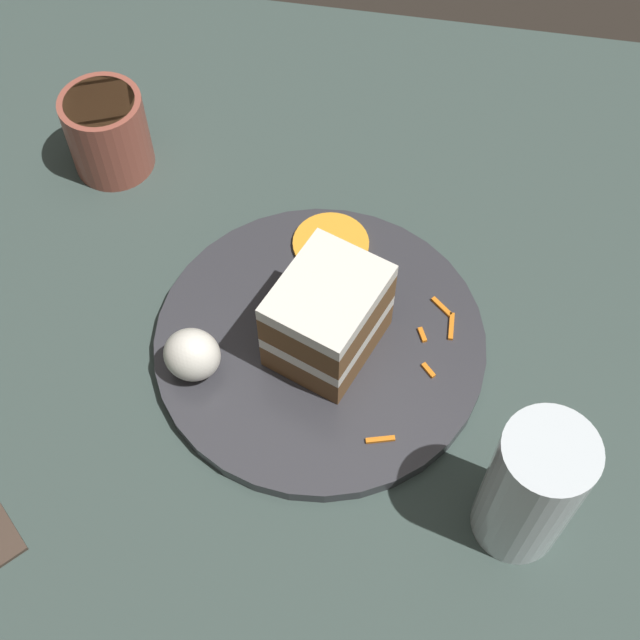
# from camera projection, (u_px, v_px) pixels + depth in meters

# --- Properties ---
(ground_plane) EXTENTS (6.00, 6.00, 0.00)m
(ground_plane) POSITION_uv_depth(u_px,v_px,m) (263.00, 344.00, 0.80)
(ground_plane) COLOR black
(ground_plane) RESTS_ON ground
(dining_table) EXTENTS (1.11, 0.87, 0.03)m
(dining_table) POSITION_uv_depth(u_px,v_px,m) (262.00, 337.00, 0.79)
(dining_table) COLOR #384742
(dining_table) RESTS_ON ground
(plate) EXTENTS (0.28, 0.28, 0.01)m
(plate) POSITION_uv_depth(u_px,v_px,m) (320.00, 342.00, 0.77)
(plate) COLOR #333338
(plate) RESTS_ON dining_table
(cake_slice) EXTENTS (0.10, 0.11, 0.08)m
(cake_slice) POSITION_uv_depth(u_px,v_px,m) (328.00, 317.00, 0.72)
(cake_slice) COLOR brown
(cake_slice) RESTS_ON plate
(cream_dollop) EXTENTS (0.05, 0.04, 0.05)m
(cream_dollop) POSITION_uv_depth(u_px,v_px,m) (192.00, 355.00, 0.72)
(cream_dollop) COLOR white
(cream_dollop) RESTS_ON plate
(orange_garnish) EXTENTS (0.07, 0.07, 0.00)m
(orange_garnish) POSITION_uv_depth(u_px,v_px,m) (331.00, 244.00, 0.81)
(orange_garnish) COLOR orange
(orange_garnish) RESTS_ON plate
(carrot_shreds_scatter) EXTENTS (0.15, 0.15, 0.00)m
(carrot_shreds_scatter) POSITION_uv_depth(u_px,v_px,m) (410.00, 345.00, 0.75)
(carrot_shreds_scatter) COLOR orange
(carrot_shreds_scatter) RESTS_ON plate
(drinking_glass) EXTENTS (0.07, 0.07, 0.14)m
(drinking_glass) POSITION_uv_depth(u_px,v_px,m) (529.00, 494.00, 0.64)
(drinking_glass) COLOR silver
(drinking_glass) RESTS_ON dining_table
(coffee_mug) EXTENTS (0.08, 0.08, 0.08)m
(coffee_mug) POSITION_uv_depth(u_px,v_px,m) (107.00, 130.00, 0.85)
(coffee_mug) COLOR #994C3D
(coffee_mug) RESTS_ON dining_table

